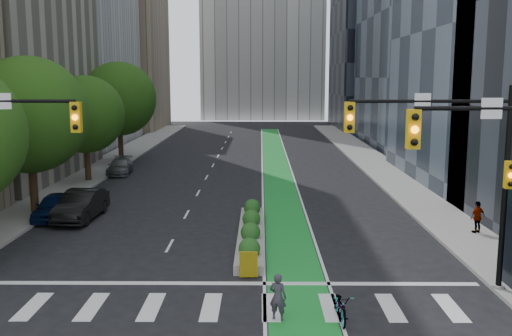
{
  "coord_description": "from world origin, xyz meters",
  "views": [
    {
      "loc": [
        1.65,
        -19.09,
        7.61
      ],
      "look_at": [
        1.42,
        9.8,
        3.0
      ],
      "focal_mm": 40.0,
      "sensor_mm": 36.0,
      "label": 1
    }
  ],
  "objects_px": {
    "median_planter": "(251,232)",
    "parked_car_left_far": "(120,166)",
    "bicycle": "(341,306)",
    "cyclist": "(278,297)",
    "parked_car_left_near": "(55,206)",
    "parked_car_left_mid": "(81,205)",
    "pedestrian_far": "(478,217)"
  },
  "relations": [
    {
      "from": "parked_car_left_near",
      "to": "parked_car_left_far",
      "type": "height_order",
      "value": "parked_car_left_near"
    },
    {
      "from": "bicycle",
      "to": "parked_car_left_mid",
      "type": "relative_size",
      "value": 0.37
    },
    {
      "from": "median_planter",
      "to": "parked_car_left_far",
      "type": "height_order",
      "value": "parked_car_left_far"
    },
    {
      "from": "cyclist",
      "to": "parked_car_left_near",
      "type": "relative_size",
      "value": 0.38
    },
    {
      "from": "bicycle",
      "to": "parked_car_left_mid",
      "type": "bearing_deg",
      "value": 132.46
    },
    {
      "from": "median_planter",
      "to": "pedestrian_far",
      "type": "xyz_separation_m",
      "value": [
        10.95,
        0.76,
        0.56
      ]
    },
    {
      "from": "cyclist",
      "to": "parked_car_left_mid",
      "type": "bearing_deg",
      "value": -31.69
    },
    {
      "from": "bicycle",
      "to": "median_planter",
      "type": "bearing_deg",
      "value": 107.21
    },
    {
      "from": "median_planter",
      "to": "cyclist",
      "type": "distance_m",
      "value": 9.1
    },
    {
      "from": "median_planter",
      "to": "parked_car_left_mid",
      "type": "xyz_separation_m",
      "value": [
        -9.23,
        3.8,
        0.42
      ]
    },
    {
      "from": "bicycle",
      "to": "pedestrian_far",
      "type": "bearing_deg",
      "value": 49.77
    },
    {
      "from": "cyclist",
      "to": "pedestrian_far",
      "type": "xyz_separation_m",
      "value": [
        9.95,
        9.79,
        0.16
      ]
    },
    {
      "from": "cyclist",
      "to": "median_planter",
      "type": "bearing_deg",
      "value": -63.91
    },
    {
      "from": "parked_car_left_far",
      "to": "pedestrian_far",
      "type": "relative_size",
      "value": 2.72
    },
    {
      "from": "cyclist",
      "to": "pedestrian_far",
      "type": "height_order",
      "value": "pedestrian_far"
    },
    {
      "from": "median_planter",
      "to": "cyclist",
      "type": "bearing_deg",
      "value": -83.67
    },
    {
      "from": "cyclist",
      "to": "parked_car_left_mid",
      "type": "height_order",
      "value": "parked_car_left_mid"
    },
    {
      "from": "cyclist",
      "to": "parked_car_left_far",
      "type": "xyz_separation_m",
      "value": [
        -11.7,
        27.47,
        -0.15
      ]
    },
    {
      "from": "median_planter",
      "to": "cyclist",
      "type": "height_order",
      "value": "cyclist"
    },
    {
      "from": "median_planter",
      "to": "parked_car_left_far",
      "type": "relative_size",
      "value": 2.42
    },
    {
      "from": "cyclist",
      "to": "parked_car_left_near",
      "type": "distance_m",
      "value": 17.47
    },
    {
      "from": "parked_car_left_mid",
      "to": "cyclist",
      "type": "bearing_deg",
      "value": -48.76
    },
    {
      "from": "bicycle",
      "to": "parked_car_left_far",
      "type": "height_order",
      "value": "parked_car_left_far"
    },
    {
      "from": "median_planter",
      "to": "bicycle",
      "type": "distance_m",
      "value": 9.52
    },
    {
      "from": "parked_car_left_mid",
      "to": "pedestrian_far",
      "type": "height_order",
      "value": "pedestrian_far"
    },
    {
      "from": "parked_car_left_far",
      "to": "parked_car_left_mid",
      "type": "bearing_deg",
      "value": -89.35
    },
    {
      "from": "parked_car_left_mid",
      "to": "parked_car_left_far",
      "type": "bearing_deg",
      "value": 98.42
    },
    {
      "from": "median_planter",
      "to": "parked_car_left_near",
      "type": "relative_size",
      "value": 2.52
    },
    {
      "from": "cyclist",
      "to": "parked_car_left_mid",
      "type": "xyz_separation_m",
      "value": [
        -10.23,
        12.84,
        0.02
      ]
    },
    {
      "from": "pedestrian_far",
      "to": "parked_car_left_mid",
      "type": "bearing_deg",
      "value": -36.07
    },
    {
      "from": "median_planter",
      "to": "parked_car_left_far",
      "type": "distance_m",
      "value": 21.32
    },
    {
      "from": "bicycle",
      "to": "parked_car_left_far",
      "type": "xyz_separation_m",
      "value": [
        -13.7,
        27.47,
        0.14
      ]
    }
  ]
}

